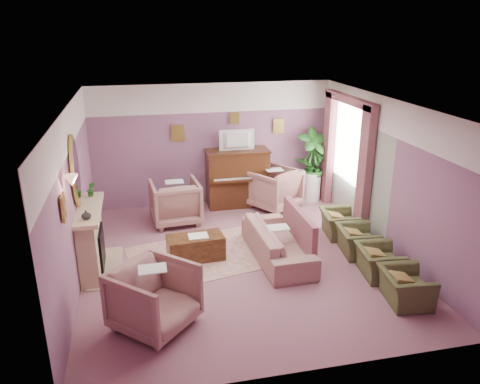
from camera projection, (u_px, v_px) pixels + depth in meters
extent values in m
cube|color=#8F5C69|center=(241.00, 259.00, 8.49)|extent=(5.50, 6.00, 0.01)
cube|color=white|center=(241.00, 105.00, 7.54)|extent=(5.50, 6.00, 0.01)
cube|color=slate|center=(213.00, 145.00, 10.77)|extent=(5.50, 0.02, 2.80)
cube|color=slate|center=(299.00, 272.00, 5.26)|extent=(5.50, 0.02, 2.80)
cube|color=slate|center=(74.00, 199.00, 7.46)|extent=(0.02, 6.00, 2.80)
cube|color=slate|center=(387.00, 176.00, 8.57)|extent=(0.02, 6.00, 2.80)
cube|color=white|center=(212.00, 98.00, 10.40)|extent=(5.50, 0.01, 0.65)
cube|color=#9AA495|center=(354.00, 172.00, 9.87)|extent=(0.01, 3.00, 2.15)
cube|color=tan|center=(91.00, 241.00, 7.97)|extent=(0.30, 1.40, 1.10)
cube|color=black|center=(98.00, 248.00, 8.04)|extent=(0.18, 0.72, 0.68)
cube|color=#EB4614|center=(101.00, 257.00, 8.11)|extent=(0.06, 0.54, 0.10)
cube|color=tan|center=(89.00, 210.00, 7.78)|extent=(0.40, 1.55, 0.07)
cube|color=tan|center=(106.00, 267.00, 8.19)|extent=(0.55, 1.50, 0.02)
ellipsoid|color=#B29E42|center=(75.00, 171.00, 7.52)|extent=(0.04, 0.72, 1.20)
ellipsoid|color=silver|center=(77.00, 171.00, 7.52)|extent=(0.01, 0.60, 1.06)
cone|color=#F3AB95|center=(71.00, 180.00, 6.51)|extent=(0.20, 0.20, 0.16)
cube|color=#422211|center=(237.00, 178.00, 10.83)|extent=(1.40, 0.60, 1.30)
cube|color=#422211|center=(241.00, 180.00, 10.49)|extent=(1.30, 0.12, 0.06)
cube|color=silver|center=(241.00, 179.00, 10.48)|extent=(1.20, 0.08, 0.02)
cube|color=#422211|center=(237.00, 151.00, 10.61)|extent=(1.45, 0.65, 0.04)
imported|color=black|center=(238.00, 139.00, 10.46)|extent=(0.80, 0.12, 0.48)
cube|color=#B29E42|center=(178.00, 133.00, 10.46)|extent=(0.30, 0.03, 0.38)
cube|color=#B29E42|center=(279.00, 126.00, 10.92)|extent=(0.26, 0.03, 0.34)
cube|color=#B29E42|center=(235.00, 118.00, 10.63)|extent=(0.22, 0.03, 0.26)
cube|color=#B29E42|center=(64.00, 207.00, 6.26)|extent=(0.03, 0.28, 0.36)
cube|color=silver|center=(350.00, 141.00, 9.88)|extent=(0.03, 1.40, 1.80)
cube|color=#864852|center=(365.00, 172.00, 9.16)|extent=(0.16, 0.34, 2.60)
cube|color=#864852|center=(328.00, 149.00, 10.85)|extent=(0.16, 0.34, 2.60)
cube|color=#864852|center=(350.00, 100.00, 9.57)|extent=(0.16, 2.20, 0.16)
imported|color=#1B5219|center=(91.00, 189.00, 8.23)|extent=(0.16, 0.16, 0.28)
imported|color=white|center=(86.00, 215.00, 7.28)|extent=(0.16, 0.16, 0.16)
cube|color=tan|center=(201.00, 256.00, 8.60)|extent=(2.82, 2.28, 0.01)
cube|color=#432611|center=(196.00, 248.00, 8.44)|extent=(1.04, 0.58, 0.45)
cube|color=white|center=(198.00, 236.00, 8.37)|extent=(0.35, 0.28, 0.01)
imported|color=#A47771|center=(278.00, 236.00, 8.43)|extent=(0.69, 2.08, 0.84)
cube|color=#864852|center=(299.00, 225.00, 8.45)|extent=(0.11, 1.58, 0.58)
imported|color=#A47771|center=(175.00, 200.00, 9.92)|extent=(0.99, 0.99, 1.03)
imported|color=#A47771|center=(274.00, 186.00, 10.71)|extent=(0.99, 0.99, 1.03)
imported|color=#A47771|center=(154.00, 295.00, 6.45)|extent=(0.99, 0.99, 1.03)
imported|color=#4A502C|center=(406.00, 282.00, 7.09)|extent=(0.55, 0.79, 0.68)
imported|color=#4A502C|center=(379.00, 257.00, 7.85)|extent=(0.55, 0.79, 0.68)
imported|color=#4A502C|center=(358.00, 237.00, 8.60)|extent=(0.55, 0.79, 0.68)
imported|color=#4A502C|center=(339.00, 220.00, 9.35)|extent=(0.55, 0.79, 0.68)
cylinder|color=white|center=(309.00, 186.00, 11.26)|extent=(0.52, 0.52, 0.70)
imported|color=#1B5219|center=(311.00, 165.00, 11.08)|extent=(0.30, 0.30, 0.34)
imported|color=#1B5219|center=(317.00, 167.00, 11.02)|extent=(0.16, 0.16, 0.28)
cylinder|color=brown|center=(311.00, 193.00, 11.29)|extent=(0.34, 0.34, 0.34)
imported|color=#1B5219|center=(313.00, 158.00, 10.98)|extent=(0.76, 0.76, 1.44)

